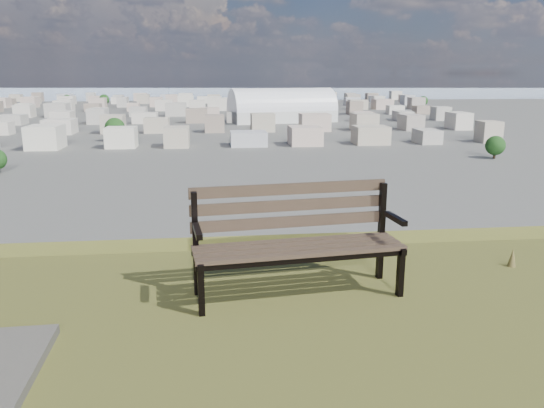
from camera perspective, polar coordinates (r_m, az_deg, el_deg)
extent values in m
cube|color=#433127|center=(4.20, 3.54, -5.45)|extent=(1.72, 0.27, 0.03)
cube|color=#433127|center=(4.31, 3.11, -4.95)|extent=(1.72, 0.27, 0.03)
cube|color=#433127|center=(4.41, 2.70, -4.49)|extent=(1.72, 0.27, 0.03)
cube|color=#433127|center=(4.52, 2.32, -4.04)|extent=(1.72, 0.27, 0.03)
cube|color=#433127|center=(4.55, 2.08, -1.91)|extent=(1.72, 0.23, 0.10)
cube|color=#433127|center=(4.53, 2.02, -0.14)|extent=(1.72, 0.23, 0.10)
cube|color=#433127|center=(4.52, 1.96, 1.64)|extent=(1.72, 0.23, 0.10)
cube|color=black|center=(4.12, -7.64, -9.10)|extent=(0.05, 0.06, 0.42)
cube|color=black|center=(4.43, -8.23, -4.31)|extent=(0.05, 0.06, 0.88)
cube|color=black|center=(4.23, -7.96, -5.83)|extent=(0.10, 0.48, 0.05)
cube|color=black|center=(4.11, -8.01, -2.91)|extent=(0.09, 0.35, 0.04)
cube|color=black|center=(4.55, 13.66, -7.13)|extent=(0.05, 0.06, 0.42)
cube|color=black|center=(4.83, 11.67, -2.91)|extent=(0.05, 0.06, 0.88)
cube|color=black|center=(4.65, 12.75, -4.23)|extent=(0.10, 0.48, 0.05)
cube|color=black|center=(4.54, 13.17, -1.53)|extent=(0.09, 0.35, 0.04)
cube|color=black|center=(4.21, 3.57, -6.04)|extent=(1.72, 0.23, 0.04)
cube|color=black|center=(4.54, 2.28, -4.52)|extent=(1.72, 0.23, 0.04)
cone|color=brown|center=(5.62, 24.44, -5.26)|extent=(0.08, 0.08, 0.18)
cube|color=silver|center=(305.47, 1.06, 9.45)|extent=(62.20, 35.76, 6.50)
cylinder|color=white|center=(305.24, 1.07, 10.05)|extent=(62.20, 35.76, 24.69)
cube|color=silver|center=(211.25, -22.81, 6.46)|extent=(11.00, 11.00, 7.00)
cube|color=#A99D91|center=(205.78, -16.35, 6.81)|extent=(11.00, 11.00, 7.00)
cube|color=beige|center=(203.01, -9.62, 7.09)|extent=(11.00, 11.00, 7.00)
cube|color=#B6B6BB|center=(203.06, -2.80, 7.26)|extent=(11.00, 11.00, 7.00)
cube|color=#B9AD96|center=(205.93, 3.94, 7.34)|extent=(11.00, 11.00, 7.00)
cube|color=gray|center=(211.50, 10.40, 7.32)|extent=(11.00, 11.00, 7.00)
cube|color=beige|center=(219.56, 16.46, 7.22)|extent=(11.00, 11.00, 7.00)
cube|color=#B6B1A5|center=(229.86, 22.04, 7.05)|extent=(11.00, 11.00, 7.00)
cube|color=beige|center=(262.36, -22.34, 7.75)|extent=(11.00, 11.00, 7.00)
cube|color=#B6B6BB|center=(256.86, -17.14, 8.06)|extent=(11.00, 11.00, 7.00)
cube|color=#B9AD96|center=(253.51, -11.76, 8.31)|extent=(11.00, 11.00, 7.00)
cube|color=gray|center=(252.41, -6.27, 8.49)|extent=(11.00, 11.00, 7.00)
cube|color=beige|center=(253.59, -0.78, 8.60)|extent=(11.00, 11.00, 7.00)
cube|color=#B6B1A5|center=(257.02, 4.62, 8.62)|extent=(11.00, 11.00, 7.00)
cube|color=silver|center=(262.60, 9.82, 8.58)|extent=(11.00, 11.00, 7.00)
cube|color=#A99D91|center=(270.21, 14.77, 8.47)|extent=(11.00, 11.00, 7.00)
cube|color=beige|center=(279.67, 19.42, 8.31)|extent=(11.00, 11.00, 7.00)
cube|color=#B9AD96|center=(320.81, -26.19, 8.30)|extent=(11.00, 11.00, 7.00)
cube|color=gray|center=(313.58, -22.02, 8.61)|extent=(11.00, 11.00, 7.00)
cube|color=beige|center=(308.05, -17.67, 8.89)|extent=(11.00, 11.00, 7.00)
cube|color=#B6B1A5|center=(304.32, -13.19, 9.12)|extent=(11.00, 11.00, 7.00)
cube|color=silver|center=(302.46, -8.61, 9.30)|extent=(11.00, 11.00, 7.00)
cube|color=#A99D91|center=(302.49, -4.00, 9.42)|extent=(11.00, 11.00, 7.00)
cube|color=beige|center=(304.42, 0.57, 9.48)|extent=(11.00, 11.00, 7.00)
cube|color=#B6B6BB|center=(308.22, 5.07, 9.48)|extent=(11.00, 11.00, 7.00)
cube|color=#B9AD96|center=(313.81, 9.43, 9.43)|extent=(11.00, 11.00, 7.00)
cube|color=gray|center=(321.10, 13.61, 9.33)|extent=(11.00, 11.00, 7.00)
cube|color=beige|center=(329.97, 17.59, 9.19)|extent=(11.00, 11.00, 7.00)
cube|color=silver|center=(371.85, -25.40, 8.96)|extent=(11.00, 11.00, 7.00)
cube|color=#A99D91|center=(364.85, -21.79, 9.24)|extent=(11.00, 11.00, 7.00)
cube|color=beige|center=(359.31, -18.05, 9.48)|extent=(11.00, 11.00, 7.00)
cube|color=#B6B6BB|center=(355.31, -14.21, 9.70)|extent=(11.00, 11.00, 7.00)
cube|color=#B9AD96|center=(352.89, -10.29, 9.87)|extent=(11.00, 11.00, 7.00)
cube|color=gray|center=(352.11, -6.34, 9.99)|extent=(11.00, 11.00, 7.00)
cube|color=beige|center=(352.95, -2.38, 10.07)|extent=(11.00, 11.00, 7.00)
cube|color=#B6B1A5|center=(355.42, 1.54, 10.11)|extent=(11.00, 11.00, 7.00)
cube|color=silver|center=(359.48, 5.40, 10.09)|extent=(11.00, 11.00, 7.00)
cube|color=#A99D91|center=(365.07, 9.15, 10.04)|extent=(11.00, 11.00, 7.00)
cube|color=beige|center=(372.13, 12.77, 9.95)|extent=(11.00, 11.00, 7.00)
cube|color=#B6B6BB|center=(380.58, 16.24, 9.82)|extent=(11.00, 11.00, 7.00)
cube|color=gray|center=(422.99, -24.80, 9.46)|extent=(11.00, 11.00, 7.00)
cube|color=beige|center=(416.15, -21.62, 9.71)|extent=(11.00, 11.00, 7.00)
cube|color=#B6B1A5|center=(410.61, -18.34, 9.93)|extent=(11.00, 11.00, 7.00)
cube|color=silver|center=(406.40, -14.98, 10.12)|extent=(11.00, 11.00, 7.00)
cube|color=#A99D91|center=(403.58, -11.56, 10.29)|extent=(11.00, 11.00, 7.00)
cube|color=beige|center=(402.18, -8.10, 10.41)|extent=(11.00, 11.00, 7.00)
cube|color=#B6B6BB|center=(402.20, -4.62, 10.51)|extent=(11.00, 11.00, 7.00)
cube|color=#B9AD96|center=(403.66, -1.16, 10.56)|extent=(11.00, 11.00, 7.00)
cube|color=gray|center=(406.53, 2.27, 10.57)|extent=(11.00, 11.00, 7.00)
cube|color=beige|center=(410.78, 5.64, 10.55)|extent=(11.00, 11.00, 7.00)
cube|color=#B6B1A5|center=(416.38, 8.93, 10.50)|extent=(11.00, 11.00, 7.00)
cube|color=silver|center=(423.26, 12.12, 10.41)|extent=(11.00, 11.00, 7.00)
cube|color=#A99D91|center=(431.37, 15.20, 10.30)|extent=(11.00, 11.00, 7.00)
cube|color=beige|center=(482.00, -27.07, 9.61)|extent=(11.00, 11.00, 7.00)
cube|color=#B6B6BB|center=(474.19, -24.32, 9.85)|extent=(11.00, 11.00, 7.00)
cube|color=#B9AD96|center=(467.49, -21.48, 10.07)|extent=(11.00, 11.00, 7.00)
cube|color=gray|center=(461.93, -18.56, 10.28)|extent=(11.00, 11.00, 7.00)
cube|color=beige|center=(457.57, -15.58, 10.46)|extent=(11.00, 11.00, 7.00)
cube|color=#B6B1A5|center=(454.43, -12.54, 10.61)|extent=(11.00, 11.00, 7.00)
cube|color=silver|center=(452.55, -9.47, 10.74)|extent=(11.00, 11.00, 7.00)
cube|color=#A99D91|center=(451.94, -6.38, 10.83)|extent=(11.00, 11.00, 7.00)
cube|color=beige|center=(452.60, -3.28, 10.90)|extent=(11.00, 11.00, 7.00)
cube|color=#B6B6BB|center=(454.52, -0.20, 10.93)|extent=(11.00, 11.00, 7.00)
cube|color=#B9AD96|center=(457.70, 2.84, 10.94)|extent=(11.00, 11.00, 7.00)
cube|color=gray|center=(462.11, 5.83, 10.91)|extent=(11.00, 11.00, 7.00)
cube|color=beige|center=(467.71, 8.76, 10.86)|extent=(11.00, 11.00, 7.00)
cube|color=#B6B1A5|center=(474.45, 11.61, 10.78)|extent=(11.00, 11.00, 7.00)
cube|color=silver|center=(482.30, 14.38, 10.68)|extent=(11.00, 11.00, 7.00)
cube|color=#A99D91|center=(533.03, -26.43, 9.95)|extent=(11.00, 11.00, 7.00)
cube|color=beige|center=(525.43, -23.94, 10.16)|extent=(11.00, 11.00, 7.00)
cube|color=#B6B6BB|center=(518.84, -21.37, 10.37)|extent=(11.00, 11.00, 7.00)
cube|color=#B9AD96|center=(513.27, -18.74, 10.55)|extent=(11.00, 11.00, 7.00)
cube|color=gray|center=(508.79, -16.06, 10.72)|extent=(11.00, 11.00, 7.00)
cube|color=beige|center=(505.40, -13.33, 10.86)|extent=(11.00, 11.00, 7.00)
cube|color=#B6B1A5|center=(503.13, -10.57, 10.99)|extent=(11.00, 11.00, 7.00)
cube|color=silver|center=(502.01, -7.78, 11.09)|extent=(11.00, 11.00, 7.00)
cube|color=#A99D91|center=(502.03, -4.99, 11.16)|extent=(11.00, 11.00, 7.00)
cube|color=beige|center=(503.20, -2.21, 11.21)|extent=(11.00, 11.00, 7.00)
cube|color=#B6B6BB|center=(505.50, 0.56, 11.23)|extent=(11.00, 11.00, 7.00)
cube|color=#B9AD96|center=(508.93, 3.29, 11.22)|extent=(11.00, 11.00, 7.00)
cube|color=gray|center=(513.46, 5.99, 11.20)|extent=(11.00, 11.00, 7.00)
cube|color=beige|center=(519.05, 8.63, 11.15)|extent=(11.00, 11.00, 7.00)
cube|color=#B6B1A5|center=(525.69, 11.21, 11.07)|extent=(11.00, 11.00, 7.00)
cube|color=silver|center=(533.32, 13.71, 10.98)|extent=(11.00, 11.00, 7.00)
cube|color=#A99D91|center=(584.13, -25.90, 10.23)|extent=(11.00, 11.00, 7.00)
cube|color=beige|center=(576.71, -23.62, 10.42)|extent=(11.00, 11.00, 7.00)
cube|color=#B6B6BB|center=(570.20, -21.28, 10.61)|extent=(11.00, 11.00, 7.00)
cube|color=#B9AD96|center=(564.63, -18.89, 10.78)|extent=(11.00, 11.00, 7.00)
cube|color=gray|center=(560.04, -16.45, 10.93)|extent=(11.00, 11.00, 7.00)
cube|color=beige|center=(556.45, -13.97, 11.07)|extent=(11.00, 11.00, 7.00)
cube|color=#B6B1A5|center=(553.87, -11.47, 11.19)|extent=(11.00, 11.00, 7.00)
cube|color=silver|center=(552.33, -8.94, 11.29)|extent=(11.00, 11.00, 7.00)
cube|color=#A99D91|center=(551.83, -6.40, 11.37)|extent=(11.00, 11.00, 7.00)
cube|color=beige|center=(552.37, -3.86, 11.42)|extent=(11.00, 11.00, 7.00)
cube|color=#B6B6BB|center=(553.95, -1.33, 11.46)|extent=(11.00, 11.00, 7.00)
cube|color=#B9AD96|center=(556.56, 1.18, 11.47)|extent=(11.00, 11.00, 7.00)
cube|color=gray|center=(560.19, 3.67, 11.46)|extent=(11.00, 11.00, 7.00)
cube|color=beige|center=(564.82, 6.11, 11.43)|extent=(11.00, 11.00, 7.00)
cube|color=#B6B1A5|center=(570.41, 8.52, 11.38)|extent=(11.00, 11.00, 7.00)
cube|color=silver|center=(576.96, 10.87, 11.32)|extent=(11.00, 11.00, 7.00)
cube|color=#A99D91|center=(584.42, 13.16, 11.23)|extent=(11.00, 11.00, 7.00)
cylinder|color=#332719|center=(186.74, 22.80, 4.86)|extent=(0.80, 0.80, 2.10)
sphere|color=black|center=(186.33, 22.89, 5.82)|extent=(6.30, 6.30, 6.30)
cylinder|color=#332719|center=(226.28, -16.47, 6.85)|extent=(0.80, 0.80, 2.70)
sphere|color=black|center=(225.86, -16.54, 7.87)|extent=(8.10, 8.10, 8.10)
cylinder|color=#332719|center=(311.17, 18.69, 8.39)|extent=(0.80, 0.80, 1.95)
sphere|color=black|center=(310.94, 18.73, 8.93)|extent=(5.85, 5.85, 5.85)
cylinder|color=#332719|center=(406.67, 2.27, 10.24)|extent=(0.80, 0.80, 2.25)
sphere|color=black|center=(406.47, 2.27, 10.72)|extent=(6.75, 6.75, 6.75)
cylinder|color=#332719|center=(470.63, -17.57, 10.15)|extent=(0.80, 0.80, 2.85)
sphere|color=black|center=(470.42, -17.61, 10.67)|extent=(8.55, 8.55, 8.55)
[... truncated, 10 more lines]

